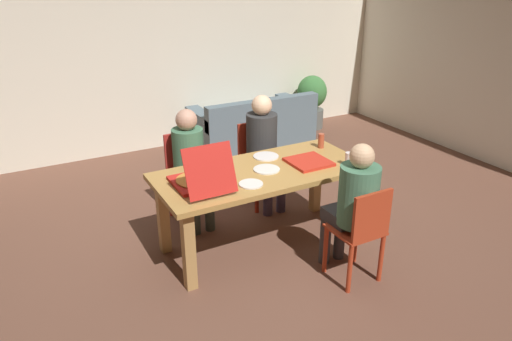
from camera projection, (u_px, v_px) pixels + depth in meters
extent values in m
plane|color=brown|center=(261.00, 243.00, 4.69)|extent=(20.00, 20.00, 0.00)
cube|color=silver|center=(151.00, 49.00, 6.64)|extent=(7.53, 0.12, 2.83)
cube|color=silver|center=(470.00, 51.00, 6.54)|extent=(0.12, 5.31, 2.83)
cube|color=#B38342|center=(261.00, 173.00, 4.39)|extent=(1.94, 0.88, 0.05)
cube|color=#B5864C|center=(189.00, 250.00, 3.91)|extent=(0.09, 0.09, 0.73)
cube|color=#B5864C|center=(354.00, 204.00, 4.66)|extent=(0.09, 0.09, 0.73)
cube|color=#B5864C|center=(163.00, 217.00, 4.43)|extent=(0.09, 0.09, 0.73)
cube|color=#B5864C|center=(316.00, 180.00, 5.18)|extent=(0.09, 0.09, 0.73)
cylinder|color=#AC2823|center=(212.00, 203.00, 4.98)|extent=(0.05, 0.05, 0.45)
cylinder|color=#AC2823|center=(183.00, 210.00, 4.84)|extent=(0.05, 0.05, 0.45)
cylinder|color=#AC2823|center=(199.00, 190.00, 5.26)|extent=(0.05, 0.05, 0.45)
cylinder|color=#AC2823|center=(171.00, 196.00, 5.12)|extent=(0.05, 0.05, 0.45)
cube|color=#AC2823|center=(190.00, 179.00, 4.95)|extent=(0.39, 0.42, 0.02)
cube|color=#AC2823|center=(182.00, 152.00, 5.02)|extent=(0.37, 0.03, 0.44)
cylinder|color=#3A433B|center=(210.00, 209.00, 4.83)|extent=(0.10, 0.10, 0.47)
cylinder|color=#3A433B|center=(195.00, 212.00, 4.77)|extent=(0.10, 0.10, 0.47)
cube|color=#3A433B|center=(195.00, 179.00, 4.80)|extent=(0.28, 0.32, 0.11)
cylinder|color=#417151|center=(188.00, 152.00, 4.84)|extent=(0.32, 0.32, 0.48)
sphere|color=tan|center=(186.00, 120.00, 4.70)|extent=(0.21, 0.21, 0.21)
cylinder|color=#AA2C19|center=(282.00, 187.00, 5.32)|extent=(0.04, 0.04, 0.45)
cylinder|color=#AA2C19|center=(257.00, 194.00, 5.18)|extent=(0.04, 0.04, 0.45)
cylinder|color=#AA2C19|center=(266.00, 175.00, 5.63)|extent=(0.04, 0.04, 0.45)
cylinder|color=#AA2C19|center=(241.00, 181.00, 5.48)|extent=(0.04, 0.04, 0.45)
cube|color=#AA2C19|center=(261.00, 165.00, 5.31)|extent=(0.39, 0.44, 0.02)
cube|color=#AA2C19|center=(253.00, 140.00, 5.39)|extent=(0.37, 0.03, 0.42)
cylinder|color=#3E334A|center=(281.00, 192.00, 5.20)|extent=(0.10, 0.10, 0.47)
cylinder|color=#3E334A|center=(268.00, 195.00, 5.13)|extent=(0.10, 0.10, 0.47)
cube|color=#3E334A|center=(268.00, 164.00, 5.16)|extent=(0.30, 0.30, 0.11)
cylinder|color=#303132|center=(262.00, 137.00, 5.18)|extent=(0.33, 0.33, 0.52)
sphere|color=beige|center=(262.00, 105.00, 5.04)|extent=(0.22, 0.22, 0.22)
cylinder|color=#B3371C|center=(325.00, 249.00, 4.17)|extent=(0.04, 0.04, 0.45)
cylinder|color=#B3371C|center=(356.00, 240.00, 4.32)|extent=(0.04, 0.04, 0.45)
cylinder|color=#B3371C|center=(350.00, 269.00, 3.90)|extent=(0.04, 0.04, 0.45)
cylinder|color=#B3371C|center=(381.00, 258.00, 4.05)|extent=(0.04, 0.04, 0.45)
cube|color=#B3371C|center=(355.00, 229.00, 4.02)|extent=(0.39, 0.39, 0.02)
cube|color=#B3371C|center=(372.00, 216.00, 3.79)|extent=(0.37, 0.03, 0.40)
cylinder|color=#3A383B|center=(325.00, 239.00, 4.30)|extent=(0.10, 0.10, 0.47)
cylinder|color=#3A383B|center=(340.00, 235.00, 4.37)|extent=(0.10, 0.10, 0.47)
cube|color=#3A383B|center=(344.00, 215.00, 4.11)|extent=(0.30, 0.30, 0.11)
cylinder|color=#467759|center=(358.00, 196.00, 3.89)|extent=(0.33, 0.33, 0.51)
sphere|color=#E2B387|center=(362.00, 156.00, 3.76)|extent=(0.20, 0.20, 0.20)
cube|color=red|center=(198.00, 182.00, 4.12)|extent=(0.42, 0.42, 0.03)
cylinder|color=orange|center=(197.00, 179.00, 4.11)|extent=(0.37, 0.37, 0.01)
cube|color=red|center=(210.00, 171.00, 3.80)|extent=(0.42, 0.16, 0.39)
cube|color=red|center=(309.00, 162.00, 4.52)|extent=(0.37, 0.37, 0.03)
cylinder|color=white|center=(251.00, 184.00, 4.09)|extent=(0.21, 0.21, 0.01)
cylinder|color=white|center=(267.00, 169.00, 4.38)|extent=(0.24, 0.24, 0.01)
cylinder|color=white|center=(266.00, 156.00, 4.67)|extent=(0.25, 0.25, 0.01)
cylinder|color=silver|center=(348.00, 159.00, 4.46)|extent=(0.07, 0.07, 0.13)
cylinder|color=#B2472D|center=(321.00, 141.00, 4.88)|extent=(0.06, 0.06, 0.15)
cube|color=slate|center=(251.00, 131.00, 7.16)|extent=(1.72, 0.91, 0.42)
cube|color=slate|center=(264.00, 112.00, 6.71)|extent=(1.72, 0.16, 0.36)
cube|color=slate|center=(203.00, 119.00, 6.71)|extent=(0.20, 0.86, 0.18)
cube|color=slate|center=(295.00, 105.00, 7.38)|extent=(0.20, 0.86, 0.18)
cylinder|color=#5B5F59|center=(311.00, 118.00, 7.94)|extent=(0.40, 0.40, 0.31)
cylinder|color=brown|center=(311.00, 106.00, 7.86)|extent=(0.05, 0.05, 0.10)
ellipsoid|color=#3C783B|center=(312.00, 92.00, 7.76)|extent=(0.48, 0.48, 0.52)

